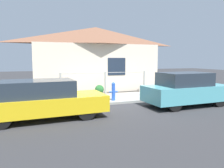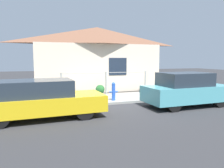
% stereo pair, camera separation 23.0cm
% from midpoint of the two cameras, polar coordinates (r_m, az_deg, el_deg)
% --- Properties ---
extents(ground_plane, '(60.00, 60.00, 0.00)m').
position_cam_midpoint_polar(ground_plane, '(9.99, 1.74, -5.24)').
color(ground_plane, '#2D2D30').
extents(sidewalk, '(24.00, 2.37, 0.11)m').
position_cam_midpoint_polar(sidewalk, '(11.06, -0.59, -3.80)').
color(sidewalk, gray).
rests_on(sidewalk, ground_plane).
extents(house, '(7.81, 2.23, 3.96)m').
position_cam_midpoint_polar(house, '(13.48, -4.57, 11.40)').
color(house, beige).
rests_on(house, ground_plane).
extents(fence, '(4.90, 0.10, 1.24)m').
position_cam_midpoint_polar(fence, '(11.92, -2.29, 0.52)').
color(fence, '#999993').
rests_on(fence, sidewalk).
extents(car_left, '(4.25, 1.81, 1.34)m').
position_cam_midpoint_polar(car_left, '(7.84, -18.56, -3.87)').
color(car_left, gold).
rests_on(car_left, ground_plane).
extents(car_right, '(3.80, 1.70, 1.46)m').
position_cam_midpoint_polar(car_right, '(10.00, 18.16, -1.36)').
color(car_right, teal).
rests_on(car_right, ground_plane).
extents(fire_hydrant, '(0.40, 0.18, 0.86)m').
position_cam_midpoint_polar(fire_hydrant, '(10.21, -0.27, -1.82)').
color(fire_hydrant, blue).
rests_on(fire_hydrant, sidewalk).
extents(potted_plant_near_hydrant, '(0.48, 0.48, 0.57)m').
position_cam_midpoint_polar(potted_plant_near_hydrant, '(11.61, -3.87, -1.48)').
color(potted_plant_near_hydrant, '#9E5638').
rests_on(potted_plant_near_hydrant, sidewalk).
extents(potted_plant_by_fence, '(0.44, 0.44, 0.53)m').
position_cam_midpoint_polar(potted_plant_by_fence, '(10.85, -15.93, -2.42)').
color(potted_plant_by_fence, '#9E5638').
rests_on(potted_plant_by_fence, sidewalk).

